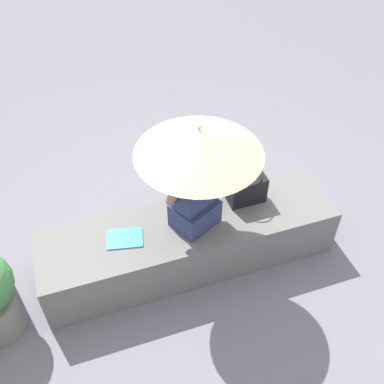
{
  "coord_description": "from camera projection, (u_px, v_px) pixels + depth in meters",
  "views": [
    {
      "loc": [
        -0.77,
        -2.33,
        3.19
      ],
      "look_at": [
        0.02,
        -0.0,
        0.82
      ],
      "focal_mm": 41.96,
      "sensor_mm": 36.0,
      "label": 1
    }
  ],
  "objects": [
    {
      "name": "ground_plane",
      "position": [
        189.0,
        259.0,
        3.98
      ],
      "size": [
        14.0,
        14.0,
        0.0
      ],
      "primitive_type": "plane",
      "color": "slate"
    },
    {
      "name": "stone_bench",
      "position": [
        189.0,
        242.0,
        3.81
      ],
      "size": [
        2.47,
        0.64,
        0.47
      ],
      "primitive_type": "cube",
      "color": "slate",
      "rests_on": "ground"
    },
    {
      "name": "person_seated",
      "position": [
        195.0,
        188.0,
        3.39
      ],
      "size": [
        0.51,
        0.4,
        0.9
      ],
      "color": "navy",
      "rests_on": "stone_bench"
    },
    {
      "name": "parasol",
      "position": [
        199.0,
        141.0,
        2.99
      ],
      "size": [
        0.9,
        0.9,
        1.02
      ],
      "color": "#B7B7BC",
      "rests_on": "stone_bench"
    },
    {
      "name": "handbag_black",
      "position": [
        246.0,
        188.0,
        3.76
      ],
      "size": [
        0.31,
        0.23,
        0.27
      ],
      "color": "black",
      "rests_on": "stone_bench"
    },
    {
      "name": "magazine",
      "position": [
        125.0,
        238.0,
        3.53
      ],
      "size": [
        0.32,
        0.25,
        0.01
      ],
      "primitive_type": "cube",
      "rotation": [
        0.0,
        0.0,
        -0.21
      ],
      "color": "#339ED1",
      "rests_on": "stone_bench"
    }
  ]
}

